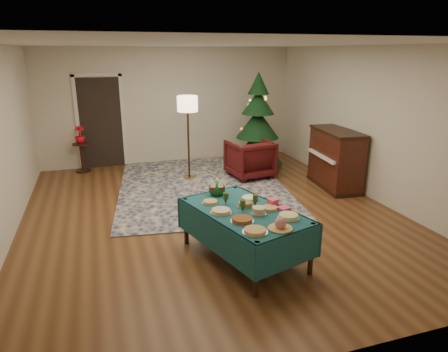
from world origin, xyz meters
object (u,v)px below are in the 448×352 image
object	(u,v)px
gift_box	(273,202)
side_table	(82,158)
buffet_table	(244,220)
piano	(335,160)
floor_lamp	(188,109)
armchair	(250,157)
christmas_tree	(258,126)
potted_plant	(80,139)

from	to	relation	value
gift_box	side_table	xyz separation A→B (m)	(-2.46, 4.76, -0.40)
buffet_table	side_table	world-z (taller)	buffet_table
side_table	piano	size ratio (longest dim) A/B	0.47
floor_lamp	piano	bearing A→B (deg)	-29.77
side_table	floor_lamp	bearing A→B (deg)	-28.08
side_table	piano	world-z (taller)	piano
armchair	floor_lamp	size ratio (longest dim) A/B	0.51
buffet_table	gift_box	world-z (taller)	gift_box
armchair	christmas_tree	bearing A→B (deg)	-130.38
armchair	christmas_tree	size ratio (longest dim) A/B	0.41
floor_lamp	potted_plant	distance (m)	2.57
buffet_table	side_table	bearing A→B (deg)	113.21
piano	armchair	bearing A→B (deg)	140.07
gift_box	piano	xyz separation A→B (m)	(2.31, 2.11, -0.15)
gift_box	armchair	world-z (taller)	armchair
armchair	floor_lamp	world-z (taller)	floor_lamp
buffet_table	christmas_tree	size ratio (longest dim) A/B	0.89
potted_plant	piano	xyz separation A→B (m)	(4.78, -2.65, -0.20)
potted_plant	christmas_tree	distance (m)	3.96
gift_box	potted_plant	world-z (taller)	potted_plant
side_table	potted_plant	size ratio (longest dim) A/B	1.69
floor_lamp	gift_box	bearing A→B (deg)	-85.41
side_table	buffet_table	bearing A→B (deg)	-66.79
side_table	gift_box	bearing A→B (deg)	-62.61
side_table	piano	bearing A→B (deg)	-29.01
floor_lamp	christmas_tree	bearing A→B (deg)	10.10
gift_box	christmas_tree	size ratio (longest dim) A/B	0.05
armchair	piano	bearing A→B (deg)	133.05
armchair	potted_plant	xyz separation A→B (m)	(-3.42, 1.52, 0.32)
floor_lamp	buffet_table	bearing A→B (deg)	-91.89
gift_box	potted_plant	xyz separation A→B (m)	(-2.46, 4.76, 0.04)
buffet_table	piano	size ratio (longest dim) A/B	1.40
floor_lamp	christmas_tree	size ratio (longest dim) A/B	0.80
floor_lamp	christmas_tree	world-z (taller)	christmas_tree
armchair	side_table	distance (m)	3.75
armchair	side_table	bearing A→B (deg)	-30.92
potted_plant	side_table	bearing A→B (deg)	0.00
buffet_table	side_table	xyz separation A→B (m)	(-2.06, 4.79, -0.22)
gift_box	floor_lamp	distance (m)	3.69
christmas_tree	armchair	bearing A→B (deg)	-123.36
christmas_tree	gift_box	bearing A→B (deg)	-109.66
buffet_table	potted_plant	distance (m)	5.22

